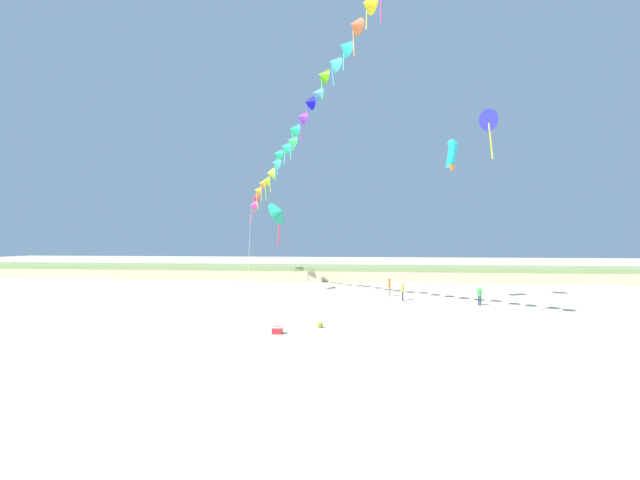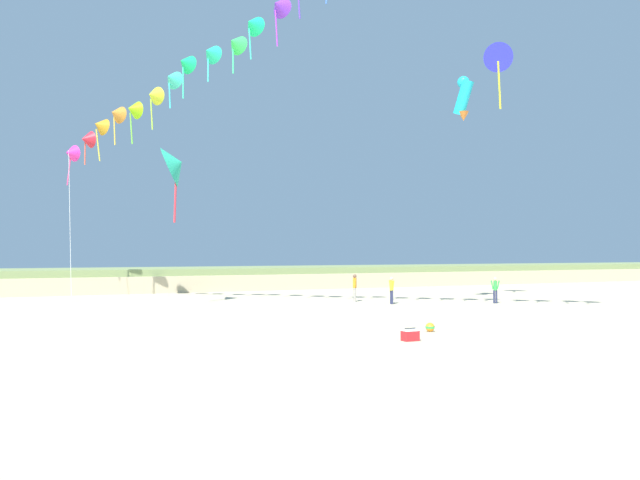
{
  "view_description": "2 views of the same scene",
  "coord_description": "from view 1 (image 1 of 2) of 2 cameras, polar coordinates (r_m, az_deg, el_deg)",
  "views": [
    {
      "loc": [
        3.22,
        -21.03,
        5.36
      ],
      "look_at": [
        -0.61,
        10.6,
        5.42
      ],
      "focal_mm": 24.0,
      "sensor_mm": 36.0,
      "label": 1
    },
    {
      "loc": [
        -15.42,
        -17.51,
        3.21
      ],
      "look_at": [
        -3.27,
        8.4,
        3.69
      ],
      "focal_mm": 38.0,
      "sensor_mm": 36.0,
      "label": 2
    }
  ],
  "objects": [
    {
      "name": "person_near_left",
      "position": [
        39.25,
        10.96,
        -6.55
      ],
      "size": [
        0.23,
        0.58,
        1.66
      ],
      "color": "#282D4C",
      "rests_on": "ground"
    },
    {
      "name": "dune_ridge",
      "position": [
        60.58,
        3.85,
        -4.33
      ],
      "size": [
        120.0,
        9.9,
        1.82
      ],
      "color": "#BFAE8B",
      "rests_on": "ground"
    },
    {
      "name": "ground_plane",
      "position": [
        21.94,
        -1.8,
        -14.25
      ],
      "size": [
        240.0,
        240.0,
        0.0
      ],
      "primitive_type": "plane",
      "color": "beige"
    },
    {
      "name": "large_kite_low_lead",
      "position": [
        38.29,
        17.19,
        10.89
      ],
      "size": [
        1.09,
        1.53,
        2.74
      ],
      "color": "#1AC5E2"
    },
    {
      "name": "large_kite_high_solo",
      "position": [
        40.26,
        21.8,
        14.63
      ],
      "size": [
        1.97,
        2.1,
        4.27
      ],
      "color": "#2B2EC0"
    },
    {
      "name": "kite_banner_string",
      "position": [
        38.51,
        -2.83,
        15.28
      ],
      "size": [
        17.94,
        30.53,
        21.55
      ],
      "color": "#F02EA3"
    },
    {
      "name": "beach_ball",
      "position": [
        26.85,
        -0.0,
        -11.24
      ],
      "size": [
        0.36,
        0.36,
        0.36
      ],
      "color": "orange",
      "rests_on": "ground"
    },
    {
      "name": "person_mid_center",
      "position": [
        38.06,
        20.51,
        -6.79
      ],
      "size": [
        0.54,
        0.31,
        1.61
      ],
      "color": "#282D4C",
      "rests_on": "ground"
    },
    {
      "name": "beach_cooler",
      "position": [
        25.26,
        -5.71,
        -11.87
      ],
      "size": [
        0.58,
        0.41,
        0.46
      ],
      "color": "red",
      "rests_on": "ground"
    },
    {
      "name": "large_kite_mid_trail",
      "position": [
        44.27,
        -5.48,
        3.72
      ],
      "size": [
        2.43,
        2.89,
        4.73
      ],
      "color": "#2CCA98"
    },
    {
      "name": "person_near_right",
      "position": [
        41.92,
        9.23,
        -6.07
      ],
      "size": [
        0.25,
        0.61,
        1.75
      ],
      "color": "gray",
      "rests_on": "ground"
    }
  ]
}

